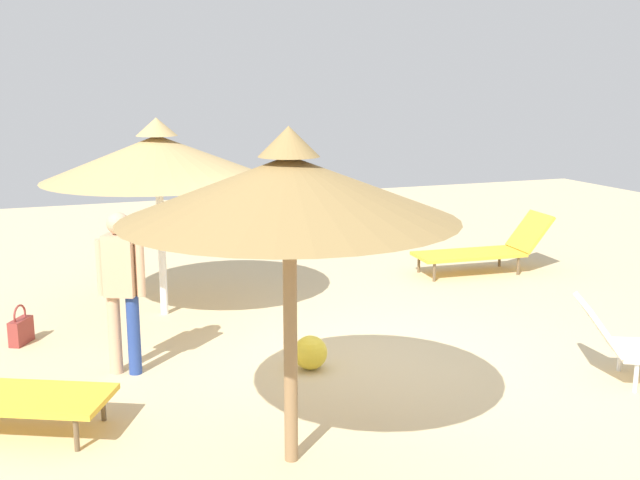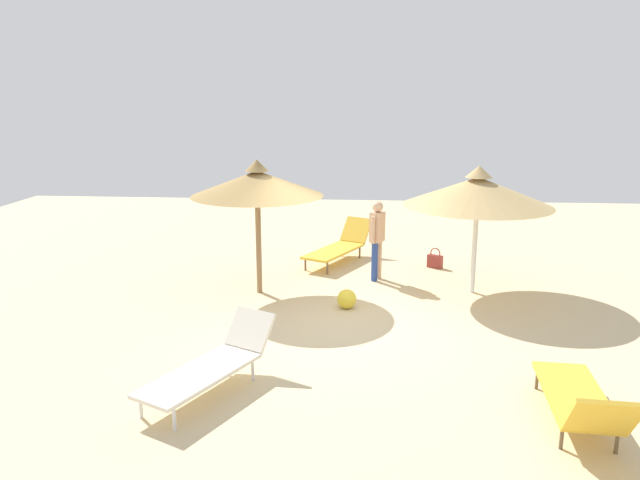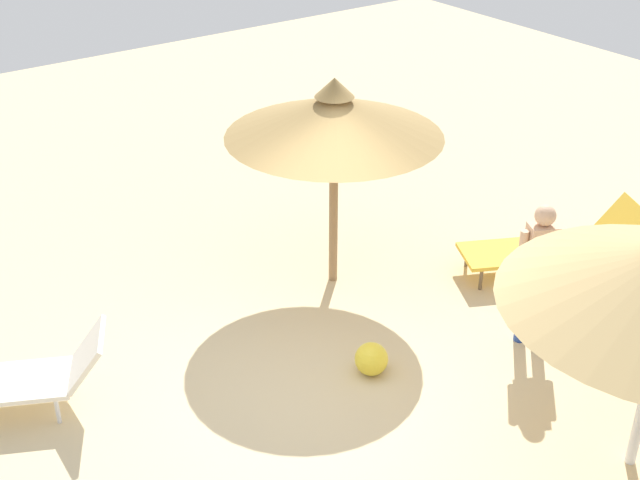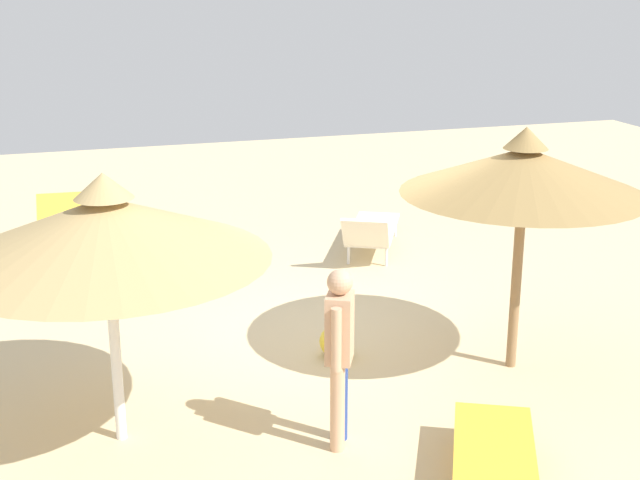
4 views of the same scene
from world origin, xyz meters
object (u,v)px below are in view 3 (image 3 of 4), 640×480
lounge_chair_near_left (556,244)px  parasol_umbrella_far_left (334,116)px  person_standing_front (538,265)px  lounge_chair_center (5,379)px  beach_ball (371,359)px

lounge_chair_near_left → parasol_umbrella_far_left: bearing=-121.5°
parasol_umbrella_far_left → person_standing_front: parasol_umbrella_far_left is taller
lounge_chair_center → lounge_chair_near_left: (1.34, 6.38, -0.00)m
person_standing_front → lounge_chair_center: bearing=-113.4°
parasol_umbrella_far_left → beach_ball: 2.72m
lounge_chair_near_left → beach_ball: bearing=-85.0°
parasol_umbrella_far_left → beach_ball: size_ratio=7.36×
person_standing_front → beach_ball: 2.02m
lounge_chair_center → beach_ball: (1.62, 3.24, -0.20)m
parasol_umbrella_far_left → lounge_chair_center: parasol_umbrella_far_left is taller
lounge_chair_center → beach_ball: lounge_chair_center is taller
parasol_umbrella_far_left → lounge_chair_near_left: 3.28m
lounge_chair_near_left → person_standing_front: bearing=-58.7°
lounge_chair_near_left → beach_ball: lounge_chair_near_left is taller
parasol_umbrella_far_left → person_standing_front: size_ratio=1.56×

